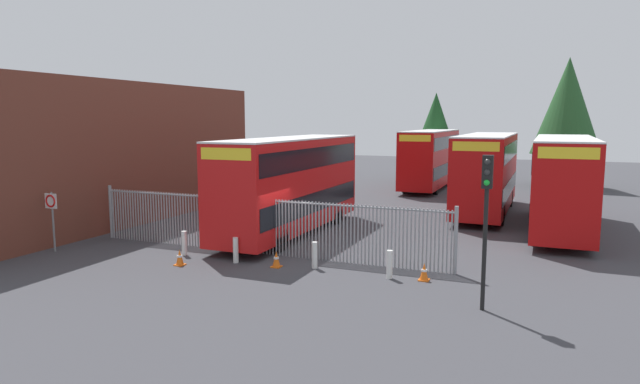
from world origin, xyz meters
name	(u,v)px	position (x,y,z in m)	size (l,w,h in m)	color
ground_plane	(350,221)	(0.00, 8.00, 0.00)	(100.00, 100.00, 0.00)	#3D3D42
depot_building_brick	(88,152)	(-12.56, 2.96, 3.55)	(6.67, 20.44, 7.09)	brown
palisade_fence	(260,224)	(-0.87, 0.00, 1.18)	(15.22, 0.14, 2.35)	gray
double_decker_bus_near_gate	(290,182)	(-1.42, 3.89, 2.42)	(2.54, 10.81, 4.42)	red
double_decker_bus_behind_fence_left	(487,170)	(6.28, 13.12, 2.42)	(2.54, 10.81, 4.42)	#B70C0C
double_decker_bus_behind_fence_right	(563,180)	(10.11, 9.28, 2.42)	(2.54, 10.81, 4.42)	#B70C0C
double_decker_bus_far_back	(430,157)	(1.12, 23.09, 2.42)	(2.54, 10.81, 4.42)	#B70C0C
bollard_near_left	(184,243)	(-3.47, -1.39, 0.47)	(0.20, 0.20, 0.95)	silver
bollard_center_front	(236,250)	(-1.02, -1.59, 0.47)	(0.20, 0.20, 0.95)	silver
bollard_near_right	(315,255)	(1.95, -1.16, 0.47)	(0.20, 0.20, 0.95)	silver
bollard_far_right	(390,264)	(4.75, -1.36, 0.47)	(0.20, 0.20, 0.95)	silver
traffic_cone_by_gate	(180,258)	(-2.70, -2.70, 0.29)	(0.34, 0.34, 0.59)	orange
traffic_cone_mid_forecourt	(276,259)	(0.64, -1.57, 0.29)	(0.34, 0.34, 0.59)	orange
traffic_cone_near_kerb	(424,272)	(5.86, -1.16, 0.29)	(0.34, 0.34, 0.59)	orange
speed_limit_sign_post	(51,208)	(-8.62, -2.94, 1.78)	(0.60, 0.14, 2.40)	slate
traffic_light_kerbside	(486,204)	(7.95, -3.32, 2.99)	(0.28, 0.33, 4.30)	black
tree_tall_back	(436,124)	(0.28, 29.13, 4.84)	(3.73, 3.73, 7.52)	#4C3823
tree_short_side	(567,106)	(10.54, 27.85, 6.26)	(5.14, 5.14, 9.93)	#4C3823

